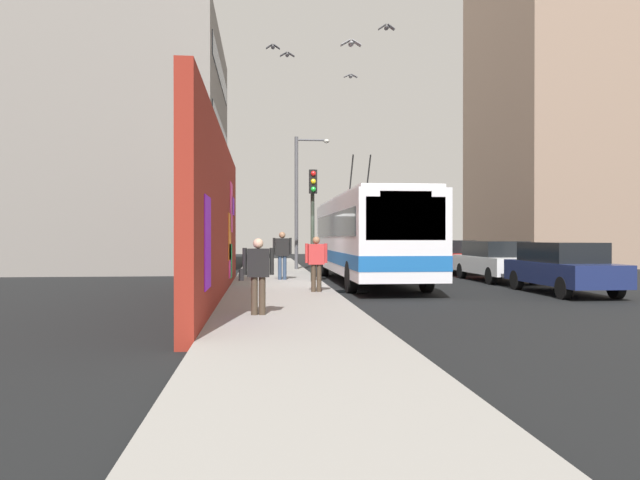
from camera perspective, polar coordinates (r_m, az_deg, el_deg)
ground_plane at (r=20.37m, az=0.51°, el=-4.62°), size 80.00×80.00×0.00m
sidewalk_slab at (r=20.26m, az=-4.01°, el=-4.43°), size 48.00×3.20×0.15m
graffiti_wall at (r=16.58m, az=-9.70°, el=2.03°), size 14.67×0.32×4.51m
building_far_left at (r=34.48m, az=-17.51°, el=8.16°), size 13.24×9.54×12.93m
building_far_right at (r=41.30m, az=22.69°, el=11.89°), size 11.16×9.72×20.11m
city_bus at (r=22.50m, az=4.54°, el=0.46°), size 12.20×2.68×5.03m
parked_car_navy at (r=19.66m, az=22.21°, el=-2.38°), size 4.66×1.77×1.58m
parked_car_white at (r=24.42m, az=16.44°, el=-1.85°), size 4.82×1.84×1.58m
parked_car_red at (r=29.49m, az=12.49°, el=-1.47°), size 4.73×1.74×1.58m
parked_car_dark_gray at (r=34.85m, az=9.63°, el=-1.19°), size 4.56×1.84×1.58m
pedestrian_at_curb at (r=17.26m, az=-0.36°, el=-1.89°), size 0.22×0.65×1.61m
pedestrian_near_wall at (r=12.24m, az=-6.00°, el=-2.94°), size 0.22×0.72×1.57m
pedestrian_midblock at (r=22.17m, az=-3.67°, el=-1.09°), size 0.24×0.78×1.78m
traffic_light at (r=21.21m, az=-0.70°, el=3.30°), size 0.49×0.28×4.01m
street_lamp at (r=29.57m, az=-1.91°, el=4.52°), size 0.44×1.74×6.57m
flying_pigeons at (r=21.32m, az=0.66°, el=17.65°), size 8.45×4.03×2.25m
curbside_puddle at (r=19.00m, az=2.79°, el=-4.97°), size 1.24×1.24×0.00m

